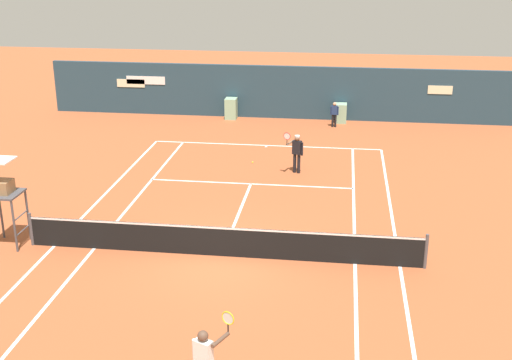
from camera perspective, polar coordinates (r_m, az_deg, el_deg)
The scene contains 8 objects.
ground_plane at distance 20.52m, azimuth -2.72°, elevation -5.88°, with size 80.00×80.00×0.01m.
tennis_net at distance 19.79m, azimuth -3.04°, elevation -5.26°, with size 12.10×0.10×1.07m.
sponsor_back_wall at distance 35.56m, azimuth 1.94°, elevation 7.55°, with size 25.00×1.02×2.82m.
umpire_chair at distance 21.44m, azimuth -21.07°, elevation -0.80°, with size 1.00×1.00×2.80m.
player_on_baseline at distance 26.84m, azimuth 3.54°, elevation 2.58°, with size 0.78×0.66×1.83m.
player_near_side at distance 13.83m, azimuth -4.47°, elevation -15.16°, with size 0.83×0.65×1.86m.
ball_kid_left_post at distance 34.06m, azimuth 6.80°, elevation 5.81°, with size 0.43×0.20×1.30m.
tennis_ball_by_sideline at distance 28.30m, azimuth -0.29°, elevation 1.55°, with size 0.07×0.07×0.07m, color #CCE033.
Camera 1 is at (3.39, -17.62, 8.87)m, focal length 46.16 mm.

